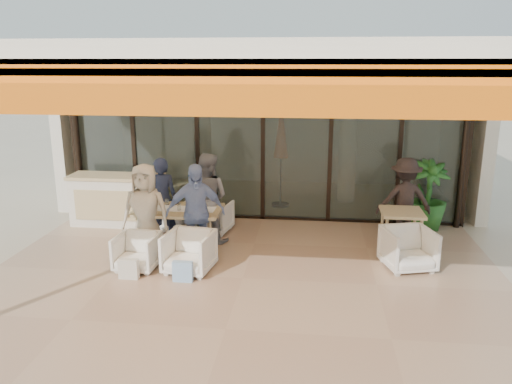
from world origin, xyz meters
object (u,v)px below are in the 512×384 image
dining_table (178,212)px  chair_near_left (137,250)px  host_counter (118,200)px  chair_far_right (213,216)px  diner_navy (162,199)px  chair_far_left (171,213)px  side_chair (408,247)px  diner_grey (207,198)px  potted_palm (427,195)px  diner_cream (146,212)px  side_table (402,217)px  chair_near_right (189,250)px  standing_woman (404,200)px  diner_periwinkle (195,213)px

dining_table → chair_near_left: 1.10m
host_counter → dining_table: bearing=-36.4°
chair_far_right → diner_navy: diner_navy is taller
chair_far_left → diner_navy: bearing=93.4°
diner_navy → side_chair: diner_navy is taller
diner_grey → potted_palm: 4.28m
diner_cream → side_chair: size_ratio=2.17×
chair_far_right → diner_navy: bearing=41.4°
diner_cream → side_table: 4.34m
chair_near_right → potted_palm: (4.11, 2.56, 0.33)m
chair_near_left → diner_navy: 1.47m
host_counter → chair_far_right: host_counter is taller
diner_cream → standing_woman: bearing=17.5°
diner_periwinkle → side_table: bearing=-5.7°
chair_near_left → side_table: bearing=19.9°
chair_far_left → diner_periwinkle: diner_periwinkle is taller
host_counter → side_table: (5.41, -0.84, 0.11)m
chair_far_right → diner_cream: diner_cream is taller
chair_far_left → potted_palm: size_ratio=0.52×
diner_grey → potted_palm: size_ratio=1.19×
chair_near_left → diner_navy: size_ratio=0.42×
host_counter → standing_woman: standing_woman is taller
chair_far_left → side_chair: size_ratio=0.96×
chair_near_left → chair_near_right: (0.84, 0.00, 0.04)m
dining_table → chair_far_right: size_ratio=2.22×
diner_periwinkle → host_counter: bearing=122.8°
chair_near_left → potted_palm: bearing=30.7°
diner_grey → diner_cream: 1.23m
host_counter → standing_woman: size_ratio=1.19×
diner_periwinkle → standing_woman: diner_periwinkle is taller
host_counter → diner_periwinkle: 2.57m
diner_grey → diner_cream: diner_grey is taller
chair_far_left → diner_grey: diner_grey is taller
diner_cream → side_chair: diner_cream is taller
dining_table → chair_far_right: 1.09m
diner_grey → chair_far_right: bearing=-80.0°
side_table → side_chair: size_ratio=1.00×
dining_table → chair_far_left: size_ratio=2.09×
side_chair → dining_table: bearing=157.7°
standing_woman → diner_grey: bearing=1.8°
dining_table → diner_navy: diner_navy is taller
chair_far_right → side_chair: 3.70m
chair_near_left → chair_far_left: bearing=93.4°
diner_grey → diner_periwinkle: 0.90m
dining_table → diner_navy: (-0.41, 0.44, 0.09)m
dining_table → diner_grey: 0.63m
chair_far_right → potted_palm: size_ratio=0.48×
side_table → potted_palm: size_ratio=0.54×
diner_cream → diner_navy: bearing=90.0°
chair_far_right → standing_woman: size_ratio=0.44×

